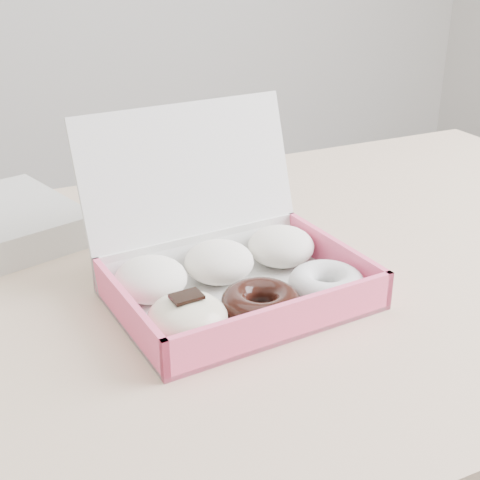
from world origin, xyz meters
name	(u,v)px	position (x,y,z in m)	size (l,w,h in m)	color
table	(314,303)	(0.00, 0.00, 0.67)	(1.20, 0.80, 0.75)	#CFAC88
donut_box	(230,271)	(-0.15, -0.05, 0.78)	(0.30, 0.28, 0.20)	silver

